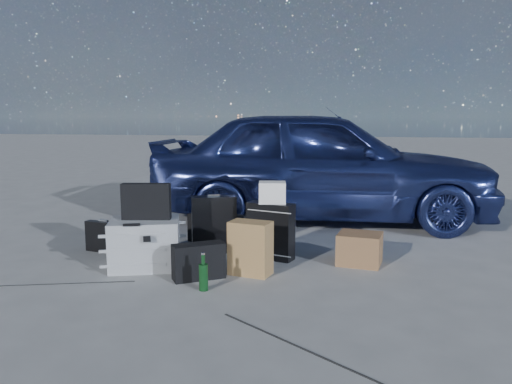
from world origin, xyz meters
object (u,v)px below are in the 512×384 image
pelican_case (145,243)px  suitcase_right (270,231)px  car (320,164)px  suitcase_left (214,224)px  green_bottle (203,272)px  cardboard_box (360,249)px  duffel_bag (217,228)px  briefcase (104,237)px

pelican_case → suitcase_right: size_ratio=1.12×
car → suitcase_left: 2.02m
car → green_bottle: size_ratio=14.93×
pelican_case → green_bottle: (0.69, -0.48, -0.07)m
suitcase_right → cardboard_box: bearing=15.4°
suitcase_right → green_bottle: bearing=-93.3°
suitcase_left → cardboard_box: 1.42m
cardboard_box → car: bearing=105.3°
car → duffel_bag: bearing=140.2°
briefcase → suitcase_right: bearing=13.4°
briefcase → suitcase_left: 1.10m
suitcase_right → pelican_case: bearing=-138.4°
suitcase_left → cardboard_box: suitcase_left is taller
suitcase_right → duffel_bag: 0.83m
suitcase_right → duffel_bag: bearing=160.1°
briefcase → cardboard_box: 2.48m
green_bottle → car: bearing=76.7°
green_bottle → suitcase_right: bearing=70.1°
duffel_bag → green_bottle: (0.31, -1.46, -0.01)m
suitcase_right → green_bottle: (-0.35, -0.97, -0.12)m
briefcase → duffel_bag: (1.00, 0.59, -0.00)m
cardboard_box → briefcase: bearing=-177.9°
car → suitcase_right: (-0.32, -1.85, -0.46)m
pelican_case → cardboard_box: bearing=-4.9°
pelican_case → duffel_bag: pelican_case is taller
suitcase_right → green_bottle: 1.04m
suitcase_left → green_bottle: bearing=-100.3°
suitcase_left → duffel_bag: size_ratio=0.93×
briefcase → suitcase_right: size_ratio=0.73×
briefcase → suitcase_right: 1.66m
car → green_bottle: 2.96m
pelican_case → briefcase: pelican_case is taller
suitcase_right → cardboard_box: size_ratio=1.40×
suitcase_left → suitcase_right: bearing=-32.3°
cardboard_box → green_bottle: bearing=-140.9°
briefcase → suitcase_left: (1.07, 0.21, 0.13)m
suitcase_right → duffel_bag: size_ratio=0.88×
duffel_bag → green_bottle: bearing=-59.7°
car → pelican_case: (-1.36, -2.34, -0.51)m
pelican_case → suitcase_left: suitcase_left is taller
suitcase_right → suitcase_left: bearing=-173.2°
pelican_case → suitcase_left: size_ratio=1.06×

